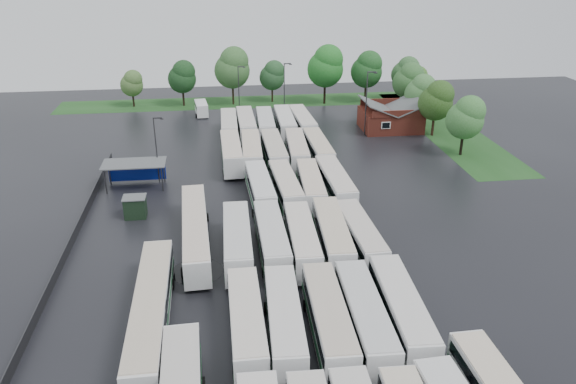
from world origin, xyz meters
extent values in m
plane|color=black|center=(0.00, 0.00, 0.00)|extent=(160.00, 160.00, 0.00)
cube|color=maroon|center=(24.00, 42.80, 1.70)|extent=(10.00, 8.00, 3.40)
cube|color=#4C4F51|center=(21.50, 42.80, 4.30)|extent=(5.07, 8.60, 2.19)
cube|color=#4C4F51|center=(26.50, 42.80, 4.30)|extent=(5.07, 8.60, 2.19)
cube|color=maroon|center=(24.00, 38.80, 3.90)|extent=(9.00, 0.20, 1.20)
cube|color=silver|center=(22.00, 38.75, 2.00)|extent=(1.60, 0.12, 1.20)
cylinder|color=#2D2D30|center=(-20.80, 20.00, 1.70)|extent=(0.16, 0.16, 3.40)
cylinder|color=#2D2D30|center=(-13.60, 20.00, 1.70)|extent=(0.16, 0.16, 3.40)
cylinder|color=#2D2D30|center=(-20.80, 23.20, 1.70)|extent=(0.16, 0.16, 3.40)
cylinder|color=#2D2D30|center=(-13.60, 23.20, 1.70)|extent=(0.16, 0.16, 3.40)
cube|color=#4C4F51|center=(-17.20, 21.60, 3.50)|extent=(8.20, 4.20, 0.15)
cube|color=navy|center=(-17.20, 23.50, 1.60)|extent=(7.60, 0.08, 2.60)
cube|color=black|center=(-16.20, 12.60, 1.25)|extent=(2.50, 2.00, 2.50)
cube|color=#4C4F51|center=(-16.20, 12.60, 2.56)|extent=(2.70, 2.20, 0.12)
cube|color=#1C481A|center=(2.00, 64.80, 0.01)|extent=(80.00, 10.00, 0.01)
cube|color=#1C481A|center=(34.00, 42.80, 0.01)|extent=(10.00, 50.00, 0.01)
cube|color=#2D2D30|center=(-22.20, 8.00, 0.60)|extent=(0.10, 50.00, 1.20)
cube|color=silver|center=(-4.42, -12.15, 1.88)|extent=(2.65, 12.36, 2.83)
cube|color=black|center=(-4.42, -12.15, 2.44)|extent=(2.71, 11.87, 0.91)
cube|color=#265334|center=(-4.42, -12.15, 1.26)|extent=(2.70, 12.12, 0.62)
cube|color=beige|center=(-4.42, -12.15, 3.34)|extent=(2.54, 11.99, 0.12)
cylinder|color=black|center=(-4.42, -16.10, 0.46)|extent=(2.62, 0.99, 0.99)
cylinder|color=black|center=(-4.42, -8.20, 0.46)|extent=(2.62, 0.99, 0.99)
cube|color=silver|center=(-1.37, -12.35, 1.90)|extent=(3.12, 12.60, 2.87)
cube|color=black|center=(-1.37, -12.35, 2.47)|extent=(3.16, 12.10, 0.92)
cube|color=#265737|center=(-1.37, -12.35, 1.27)|extent=(3.16, 12.35, 0.63)
cube|color=beige|center=(-1.37, -12.35, 3.39)|extent=(3.00, 12.22, 0.13)
cylinder|color=black|center=(-1.37, -16.35, 0.47)|extent=(2.66, 1.00, 1.00)
cylinder|color=black|center=(-1.37, -8.35, 0.47)|extent=(2.66, 1.00, 1.00)
cube|color=silver|center=(2.18, -12.62, 1.95)|extent=(2.96, 12.90, 2.94)
cube|color=black|center=(2.18, -12.62, 2.54)|extent=(3.02, 12.39, 0.94)
cube|color=#1C5830|center=(2.18, -12.62, 1.31)|extent=(3.01, 12.64, 0.65)
cube|color=#B7A997|center=(2.18, -12.62, 3.48)|extent=(2.85, 12.51, 0.13)
cylinder|color=black|center=(2.18, -16.73, 0.48)|extent=(2.73, 1.03, 1.03)
cylinder|color=black|center=(2.18, -8.51, 0.48)|extent=(2.73, 1.03, 1.03)
cube|color=silver|center=(5.17, -12.72, 1.97)|extent=(3.04, 13.03, 2.97)
cube|color=black|center=(5.17, -12.72, 2.57)|extent=(3.09, 12.51, 0.95)
cube|color=#244630|center=(5.17, -12.72, 1.32)|extent=(3.09, 12.77, 0.65)
cube|color=#B6B6B6|center=(5.17, -12.72, 3.51)|extent=(2.92, 12.64, 0.13)
cylinder|color=black|center=(5.17, -16.87, 0.49)|extent=(2.76, 1.04, 1.04)
cylinder|color=black|center=(5.17, -8.57, 0.49)|extent=(2.76, 1.04, 1.04)
cube|color=silver|center=(8.39, -12.23, 1.99)|extent=(3.30, 13.17, 2.99)
cube|color=black|center=(8.39, -12.23, 2.59)|extent=(3.34, 12.65, 0.96)
cube|color=#285635|center=(8.39, -12.23, 1.33)|extent=(3.34, 12.92, 0.66)
cube|color=beige|center=(8.39, -12.23, 3.54)|extent=(3.17, 12.78, 0.13)
cylinder|color=black|center=(8.39, -16.41, 0.49)|extent=(2.78, 1.05, 1.05)
cylinder|color=black|center=(8.39, -8.05, 0.49)|extent=(2.78, 1.05, 1.05)
cube|color=silver|center=(-4.57, 1.46, 1.97)|extent=(2.88, 12.98, 2.97)
cube|color=black|center=(-4.57, 1.46, 2.56)|extent=(2.94, 12.47, 0.95)
cube|color=#1E5930|center=(-4.57, 1.46, 1.32)|extent=(2.93, 12.72, 0.65)
cube|color=#BAB9B7|center=(-4.57, 1.46, 3.51)|extent=(2.77, 12.59, 0.13)
cylinder|color=black|center=(-4.57, -2.68, 0.49)|extent=(2.75, 1.04, 1.04)
cylinder|color=black|center=(-4.57, 5.60, 0.49)|extent=(2.75, 1.04, 1.04)
cube|color=silver|center=(-1.03, 1.52, 1.94)|extent=(2.78, 12.80, 2.93)
cube|color=black|center=(-1.03, 1.52, 2.53)|extent=(2.83, 12.29, 0.94)
cube|color=#1D492A|center=(-1.03, 1.52, 1.30)|extent=(2.83, 12.54, 0.64)
cube|color=beige|center=(-1.03, 1.52, 3.46)|extent=(2.67, 12.41, 0.13)
cylinder|color=black|center=(-1.03, -2.57, 0.48)|extent=(2.71, 1.02, 1.02)
cylinder|color=black|center=(-1.03, 5.61, 0.48)|extent=(2.71, 1.02, 1.02)
cube|color=silver|center=(2.06, 0.97, 1.91)|extent=(2.99, 12.65, 2.88)
cube|color=black|center=(2.06, 0.97, 2.49)|extent=(3.03, 12.15, 0.92)
cube|color=#1C4927|center=(2.06, 0.97, 1.28)|extent=(3.03, 12.40, 0.63)
cube|color=beige|center=(2.06, 0.97, 3.41)|extent=(2.87, 12.27, 0.13)
cylinder|color=black|center=(2.06, -3.05, 0.47)|extent=(2.67, 1.01, 1.01)
cylinder|color=black|center=(2.06, 5.00, 0.47)|extent=(2.67, 1.01, 1.01)
cube|color=silver|center=(5.32, 1.30, 1.99)|extent=(3.37, 13.18, 2.99)
cube|color=black|center=(5.32, 1.30, 2.59)|extent=(3.41, 12.66, 0.96)
cube|color=#1C482A|center=(5.32, 1.30, 1.33)|extent=(3.41, 12.93, 0.66)
cube|color=#C4B39B|center=(5.32, 1.30, 3.54)|extent=(3.24, 12.79, 0.13)
cylinder|color=black|center=(5.32, -2.88, 0.49)|extent=(2.78, 1.05, 1.05)
cylinder|color=black|center=(5.32, 5.48, 0.49)|extent=(2.78, 1.05, 1.05)
cube|color=silver|center=(8.21, 1.14, 1.87)|extent=(2.99, 12.40, 2.82)
cube|color=black|center=(8.21, 1.14, 2.44)|extent=(3.04, 11.91, 0.90)
cube|color=#245431|center=(8.21, 1.14, 1.25)|extent=(3.04, 12.16, 0.62)
cube|color=beige|center=(8.21, 1.14, 3.34)|extent=(2.88, 12.03, 0.12)
cylinder|color=black|center=(8.21, -2.80, 0.46)|extent=(2.62, 0.99, 0.99)
cylinder|color=black|center=(8.21, 5.08, 0.46)|extent=(2.62, 0.99, 0.99)
cube|color=silver|center=(-1.15, 14.92, 1.88)|extent=(3.11, 12.47, 2.84)
cube|color=black|center=(-1.15, 14.92, 2.45)|extent=(3.15, 11.98, 0.91)
cube|color=#194B28|center=(-1.15, 14.92, 1.26)|extent=(3.15, 12.23, 0.62)
cube|color=silver|center=(-1.15, 14.92, 3.35)|extent=(2.99, 12.10, 0.12)
cylinder|color=black|center=(-1.15, 10.96, 0.46)|extent=(2.63, 0.99, 0.99)
cylinder|color=black|center=(-1.15, 18.88, 0.46)|extent=(2.63, 0.99, 0.99)
cube|color=silver|center=(2.07, 14.84, 1.88)|extent=(3.16, 12.48, 2.83)
cube|color=black|center=(2.07, 14.84, 2.45)|extent=(3.20, 11.99, 0.91)
cube|color=#1C502E|center=(2.07, 14.84, 1.26)|extent=(3.20, 12.23, 0.62)
cube|color=beige|center=(2.07, 14.84, 3.35)|extent=(3.04, 12.10, 0.12)
cylinder|color=black|center=(2.07, 10.88, 0.46)|extent=(2.63, 0.99, 0.99)
cylinder|color=black|center=(2.07, 18.80, 0.46)|extent=(2.63, 0.99, 0.99)
cube|color=silver|center=(5.26, 14.84, 1.88)|extent=(3.17, 12.46, 2.83)
cube|color=black|center=(5.26, 14.84, 2.44)|extent=(3.20, 11.97, 0.91)
cube|color=#154824|center=(5.26, 14.84, 1.26)|extent=(3.21, 12.21, 0.62)
cube|color=beige|center=(5.26, 14.84, 3.34)|extent=(3.05, 12.08, 0.12)
cylinder|color=black|center=(5.26, 10.89, 0.46)|extent=(2.62, 0.99, 0.99)
cylinder|color=black|center=(5.26, 18.79, 0.46)|extent=(2.62, 0.99, 0.99)
cube|color=silver|center=(8.43, 15.10, 1.97)|extent=(3.01, 13.02, 2.97)
cube|color=black|center=(8.43, 15.10, 2.56)|extent=(3.06, 12.50, 0.95)
cube|color=#225A34|center=(8.43, 15.10, 1.32)|extent=(3.06, 12.76, 0.65)
cube|color=beige|center=(8.43, 15.10, 3.51)|extent=(2.89, 12.63, 0.13)
cylinder|color=black|center=(8.43, 10.95, 0.49)|extent=(2.75, 1.04, 1.04)
cylinder|color=black|center=(8.43, 19.24, 0.49)|extent=(2.75, 1.04, 1.04)
cube|color=silver|center=(-4.29, 28.30, 1.98)|extent=(2.91, 13.04, 2.98)
cube|color=black|center=(-4.29, 28.30, 2.57)|extent=(2.97, 12.52, 0.95)
cube|color=#214B2C|center=(-4.29, 28.30, 1.32)|extent=(2.96, 12.78, 0.66)
cube|color=beige|center=(-4.29, 28.30, 3.52)|extent=(2.80, 12.65, 0.13)
cylinder|color=black|center=(-4.29, 24.14, 0.49)|extent=(2.76, 1.04, 1.04)
cylinder|color=black|center=(-4.29, 32.46, 0.49)|extent=(2.76, 1.04, 1.04)
cube|color=silver|center=(-1.32, 28.44, 1.95)|extent=(3.05, 12.91, 2.94)
cube|color=black|center=(-1.32, 28.44, 2.54)|extent=(3.10, 12.40, 0.94)
cube|color=#1D4C2A|center=(-1.32, 28.44, 1.30)|extent=(3.10, 12.65, 0.65)
cube|color=beige|center=(-1.32, 28.44, 3.48)|extent=(2.94, 12.52, 0.13)
cylinder|color=black|center=(-1.32, 24.33, 0.48)|extent=(2.73, 1.03, 1.03)
cylinder|color=black|center=(-1.32, 32.54, 0.48)|extent=(2.73, 1.03, 1.03)
cube|color=silver|center=(1.96, 28.11, 1.96)|extent=(2.86, 12.93, 2.96)
cube|color=black|center=(1.96, 28.11, 2.55)|extent=(2.92, 12.42, 0.95)
cube|color=#1A592D|center=(1.96, 28.11, 1.31)|extent=(2.91, 12.68, 0.65)
cube|color=#B9AF9F|center=(1.96, 28.11, 3.49)|extent=(2.75, 12.54, 0.13)
cylinder|color=black|center=(1.96, 23.98, 0.48)|extent=(2.74, 1.03, 1.03)
cylinder|color=black|center=(1.96, 32.23, 0.48)|extent=(2.74, 1.03, 1.03)
cube|color=silver|center=(5.37, 28.25, 1.95)|extent=(3.32, 12.92, 2.93)
cube|color=black|center=(5.37, 28.25, 2.53)|extent=(3.36, 12.41, 0.94)
cube|color=#194728|center=(5.37, 28.25, 1.30)|extent=(3.36, 12.67, 0.65)
cube|color=beige|center=(5.37, 28.25, 3.47)|extent=(3.19, 12.53, 0.13)
cylinder|color=black|center=(5.37, 24.15, 0.48)|extent=(2.72, 1.02, 1.02)
cylinder|color=black|center=(5.37, 32.34, 0.48)|extent=(2.72, 1.02, 1.02)
cube|color=silver|center=(8.60, 28.47, 1.91)|extent=(2.83, 12.61, 2.88)
cube|color=black|center=(8.60, 28.47, 2.49)|extent=(2.89, 12.11, 0.92)
cube|color=#24472E|center=(8.60, 28.47, 1.28)|extent=(2.88, 12.36, 0.63)
cube|color=beige|center=(8.60, 28.47, 3.40)|extent=(2.72, 12.24, 0.13)
cylinder|color=black|center=(8.60, 24.45, 0.47)|extent=(2.67, 1.01, 1.01)
cylinder|color=black|center=(8.60, 32.49, 0.47)|extent=(2.67, 1.01, 1.01)
cube|color=silver|center=(-4.21, 41.85, 1.90)|extent=(2.73, 12.50, 2.86)
cube|color=black|center=(-4.21, 41.85, 2.47)|extent=(2.78, 12.00, 0.91)
cube|color=#295436|center=(-4.21, 41.85, 1.27)|extent=(2.77, 12.25, 0.63)
cube|color=beige|center=(-4.21, 41.85, 3.38)|extent=(2.62, 12.12, 0.12)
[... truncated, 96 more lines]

